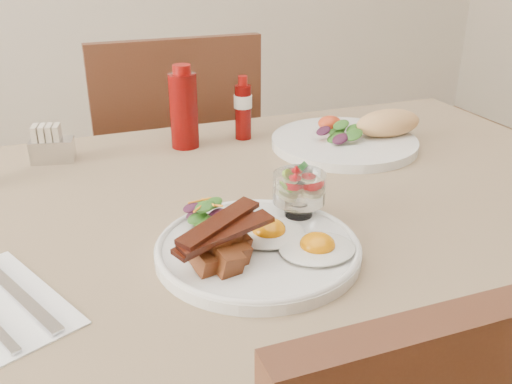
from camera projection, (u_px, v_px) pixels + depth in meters
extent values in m
cylinder|color=#502A19|center=(408.00, 245.00, 1.60)|extent=(0.06, 0.06, 0.71)
cube|color=#502A19|center=(260.00, 214.00, 0.94)|extent=(1.30, 0.85, 0.04)
cube|color=#907758|center=(260.00, 203.00, 0.93)|extent=(1.33, 0.88, 0.00)
cylinder|color=#502A19|center=(125.00, 301.00, 1.58)|extent=(0.04, 0.04, 0.45)
cylinder|color=#502A19|center=(247.00, 276.00, 1.69)|extent=(0.04, 0.04, 0.45)
cylinder|color=#502A19|center=(107.00, 241.00, 1.88)|extent=(0.04, 0.04, 0.45)
cylinder|color=#502A19|center=(212.00, 223.00, 2.00)|extent=(0.04, 0.04, 0.45)
cube|color=#502A19|center=(168.00, 188.00, 1.69)|extent=(0.42, 0.42, 0.03)
cube|color=#502A19|center=(180.00, 132.00, 1.42)|extent=(0.42, 0.03, 0.46)
cylinder|color=silver|center=(258.00, 250.00, 0.78)|extent=(0.28, 0.28, 0.02)
ellipsoid|color=silver|center=(317.00, 248.00, 0.75)|extent=(0.13, 0.12, 0.01)
ellipsoid|color=orange|center=(317.00, 244.00, 0.75)|extent=(0.05, 0.05, 0.03)
ellipsoid|color=silver|center=(269.00, 233.00, 0.79)|extent=(0.13, 0.12, 0.01)
ellipsoid|color=orange|center=(269.00, 229.00, 0.79)|extent=(0.05, 0.05, 0.03)
cube|color=maroon|center=(213.00, 251.00, 0.73)|extent=(0.03, 0.03, 0.03)
cube|color=maroon|center=(235.00, 253.00, 0.72)|extent=(0.03, 0.03, 0.03)
cube|color=maroon|center=(208.00, 264.00, 0.70)|extent=(0.03, 0.03, 0.02)
cube|color=maroon|center=(237.00, 244.00, 0.75)|extent=(0.03, 0.03, 0.03)
cube|color=maroon|center=(229.00, 262.00, 0.70)|extent=(0.03, 0.03, 0.03)
cube|color=maroon|center=(199.00, 252.00, 0.73)|extent=(0.03, 0.03, 0.02)
cube|color=maroon|center=(228.00, 236.00, 0.72)|extent=(0.03, 0.03, 0.03)
cube|color=maroon|center=(217.00, 242.00, 0.71)|extent=(0.03, 0.03, 0.02)
cube|color=#4B1B0C|center=(219.00, 235.00, 0.72)|extent=(0.13, 0.07, 0.01)
cube|color=#4B1B0C|center=(227.00, 232.00, 0.71)|extent=(0.13, 0.06, 0.01)
cube|color=#4B1B0C|center=(219.00, 222.00, 0.72)|extent=(0.13, 0.09, 0.01)
ellipsoid|color=#244F15|center=(205.00, 221.00, 0.83)|extent=(0.04, 0.04, 0.01)
ellipsoid|color=#244F15|center=(217.00, 216.00, 0.83)|extent=(0.04, 0.03, 0.01)
ellipsoid|color=#371127|center=(195.00, 215.00, 0.83)|extent=(0.03, 0.03, 0.01)
ellipsoid|color=#244F15|center=(208.00, 222.00, 0.81)|extent=(0.04, 0.04, 0.01)
ellipsoid|color=#244F15|center=(198.00, 218.00, 0.81)|extent=(0.04, 0.03, 0.01)
ellipsoid|color=#371127|center=(217.00, 214.00, 0.82)|extent=(0.03, 0.03, 0.01)
ellipsoid|color=#244F15|center=(203.00, 204.00, 0.84)|extent=(0.04, 0.03, 0.01)
ellipsoid|color=#244F15|center=(213.00, 204.00, 0.83)|extent=(0.03, 0.03, 0.01)
ellipsoid|color=#371127|center=(191.00, 208.00, 0.82)|extent=(0.03, 0.03, 0.01)
ellipsoid|color=#244F15|center=(205.00, 207.00, 0.81)|extent=(0.04, 0.03, 0.01)
ellipsoid|color=#244F15|center=(213.00, 202.00, 0.82)|extent=(0.03, 0.03, 0.01)
cylinder|color=orange|center=(208.00, 202.00, 0.82)|extent=(0.01, 0.03, 0.01)
cylinder|color=orange|center=(200.00, 201.00, 0.82)|extent=(0.04, 0.00, 0.01)
cylinder|color=orange|center=(212.00, 205.00, 0.81)|extent=(0.03, 0.03, 0.01)
cylinder|color=orange|center=(201.00, 206.00, 0.81)|extent=(0.03, 0.02, 0.01)
cylinder|color=white|center=(298.00, 212.00, 0.85)|extent=(0.04, 0.04, 0.01)
cylinder|color=white|center=(299.00, 205.00, 0.85)|extent=(0.02, 0.02, 0.01)
cylinder|color=white|center=(299.00, 188.00, 0.84)|extent=(0.08, 0.08, 0.04)
cylinder|color=beige|center=(290.00, 194.00, 0.84)|extent=(0.02, 0.02, 0.01)
cylinder|color=beige|center=(308.00, 190.00, 0.84)|extent=(0.02, 0.02, 0.01)
cylinder|color=beige|center=(294.00, 186.00, 0.85)|extent=(0.02, 0.02, 0.01)
cylinder|color=#79AF35|center=(290.00, 179.00, 0.83)|extent=(0.03, 0.03, 0.01)
cone|color=red|center=(309.00, 178.00, 0.83)|extent=(0.02, 0.02, 0.02)
cone|color=red|center=(295.00, 178.00, 0.82)|extent=(0.02, 0.02, 0.02)
cone|color=red|center=(296.00, 170.00, 0.84)|extent=(0.02, 0.02, 0.02)
ellipsoid|color=#29742E|center=(302.00, 167.00, 0.83)|extent=(0.02, 0.01, 0.00)
ellipsoid|color=#29742E|center=(305.00, 164.00, 0.83)|extent=(0.02, 0.01, 0.00)
cylinder|color=silver|center=(344.00, 142.00, 1.17)|extent=(0.30, 0.30, 0.02)
ellipsoid|color=#244F15|center=(337.00, 138.00, 1.15)|extent=(0.05, 0.04, 0.01)
ellipsoid|color=#244F15|center=(337.00, 130.00, 1.18)|extent=(0.05, 0.04, 0.01)
ellipsoid|color=#371127|center=(341.00, 139.00, 1.13)|extent=(0.05, 0.04, 0.01)
ellipsoid|color=#244F15|center=(354.00, 135.00, 1.14)|extent=(0.05, 0.04, 0.01)
ellipsoid|color=#244F15|center=(354.00, 129.00, 1.17)|extent=(0.04, 0.04, 0.01)
ellipsoid|color=#371127|center=(323.00, 131.00, 1.15)|extent=(0.04, 0.03, 0.01)
ellipsoid|color=#244F15|center=(341.00, 125.00, 1.16)|extent=(0.05, 0.04, 0.01)
ellipsoid|color=red|center=(329.00, 125.00, 1.20)|extent=(0.05, 0.04, 0.03)
ellipsoid|color=tan|center=(388.00, 122.00, 1.18)|extent=(0.16, 0.11, 0.06)
cylinder|color=#5E0605|center=(184.00, 111.00, 1.15)|extent=(0.08, 0.08, 0.15)
cylinder|color=maroon|center=(182.00, 69.00, 1.11)|extent=(0.05, 0.05, 0.02)
cylinder|color=#5E0605|center=(243.00, 112.00, 1.20)|extent=(0.04, 0.04, 0.11)
cylinder|color=silver|center=(243.00, 101.00, 1.19)|extent=(0.04, 0.04, 0.03)
cylinder|color=maroon|center=(243.00, 81.00, 1.17)|extent=(0.02, 0.02, 0.02)
cube|color=silver|center=(53.00, 150.00, 1.09)|extent=(0.09, 0.06, 0.04)
cube|color=#C2AC89|center=(36.00, 138.00, 1.08)|extent=(0.02, 0.04, 0.05)
cube|color=#C2AC89|center=(43.00, 138.00, 1.08)|extent=(0.02, 0.04, 0.05)
cube|color=#C2AC89|center=(51.00, 137.00, 1.08)|extent=(0.02, 0.04, 0.05)
cube|color=#C2AC89|center=(58.00, 137.00, 1.08)|extent=(0.02, 0.04, 0.05)
cube|color=silver|center=(16.00, 293.00, 0.69)|extent=(0.10, 0.20, 0.00)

